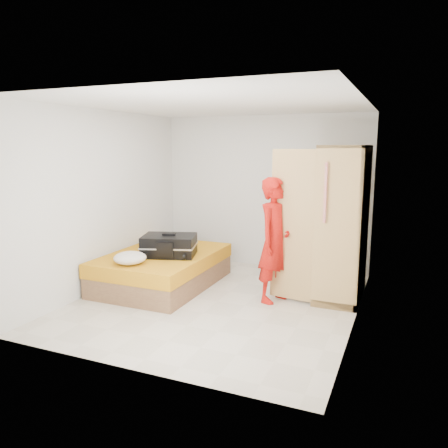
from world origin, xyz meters
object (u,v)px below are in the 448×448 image
at_px(wardrobe, 339,226).
at_px(person, 275,240).
at_px(suitcase, 169,245).
at_px(bed, 163,269).
at_px(round_cushion, 130,258).

distance_m(wardrobe, person, 0.92).
height_order(wardrobe, suitcase, wardrobe).
bearing_deg(suitcase, bed, 135.27).
relative_size(suitcase, round_cushion, 2.03).
height_order(bed, wardrobe, wardrobe).
distance_m(wardrobe, round_cushion, 2.89).
bearing_deg(wardrobe, suitcase, -165.44).
xyz_separation_m(person, suitcase, (-1.58, -0.10, -0.19)).
distance_m(person, suitcase, 1.59).
xyz_separation_m(bed, person, (1.74, 0.02, 0.59)).
distance_m(bed, person, 1.84).
height_order(person, suitcase, person).
distance_m(person, round_cushion, 1.98).
bearing_deg(suitcase, wardrobe, -3.15).
bearing_deg(round_cushion, suitcase, 67.97).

